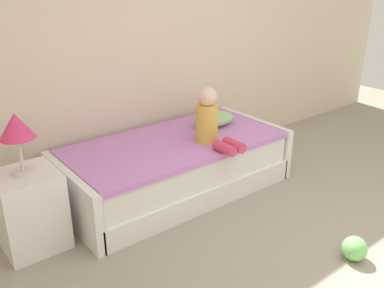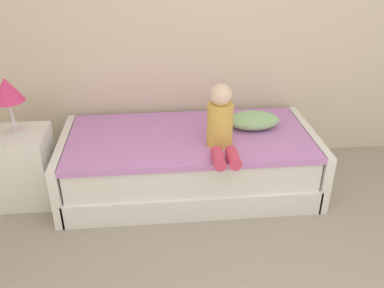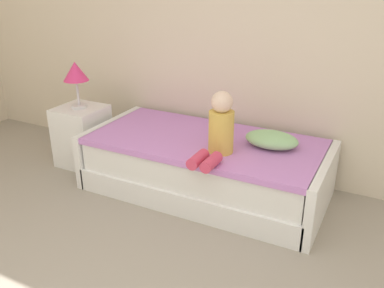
# 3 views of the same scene
# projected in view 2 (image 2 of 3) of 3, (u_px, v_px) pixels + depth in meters

# --- Properties ---
(wall_rear) EXTENTS (7.20, 0.10, 2.90)m
(wall_rear) POSITION_uv_depth(u_px,v_px,m) (226.00, 2.00, 3.54)
(wall_rear) COLOR beige
(wall_rear) RESTS_ON ground
(bed) EXTENTS (2.11, 1.00, 0.50)m
(bed) POSITION_uv_depth(u_px,v_px,m) (189.00, 162.00, 3.55)
(bed) COLOR white
(bed) RESTS_ON ground
(nightstand) EXTENTS (0.44, 0.44, 0.60)m
(nightstand) POSITION_uv_depth(u_px,v_px,m) (23.00, 167.00, 3.37)
(nightstand) COLOR white
(nightstand) RESTS_ON ground
(table_lamp) EXTENTS (0.24, 0.24, 0.45)m
(table_lamp) POSITION_uv_depth(u_px,v_px,m) (7.00, 93.00, 3.07)
(table_lamp) COLOR silver
(table_lamp) RESTS_ON nightstand
(child_figure) EXTENTS (0.20, 0.51, 0.50)m
(child_figure) POSITION_uv_depth(u_px,v_px,m) (221.00, 123.00, 3.15)
(child_figure) COLOR gold
(child_figure) RESTS_ON bed
(pillow) EXTENTS (0.44, 0.30, 0.13)m
(pillow) POSITION_uv_depth(u_px,v_px,m) (253.00, 120.00, 3.53)
(pillow) COLOR #99CC8C
(pillow) RESTS_ON bed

